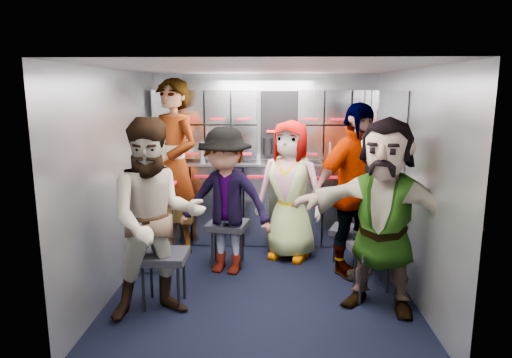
{
  "coord_description": "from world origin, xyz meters",
  "views": [
    {
      "loc": [
        0.09,
        -4.25,
        1.92
      ],
      "look_at": [
        -0.07,
        0.35,
        1.0
      ],
      "focal_mm": 32.0,
      "sensor_mm": 36.0,
      "label": 1
    }
  ],
  "objects_px": {
    "jump_seat_mid_right": "(349,232)",
    "attendant_arc_e": "(383,216)",
    "attendant_arc_a": "(156,220)",
    "attendant_arc_d": "(354,191)",
    "jump_seat_center": "(289,223)",
    "jump_seat_near_right": "(376,253)",
    "attendant_arc_b": "(225,201)",
    "attendant_standing": "(174,167)",
    "attendant_arc_c": "(290,190)",
    "jump_seat_near_left": "(163,259)",
    "jump_seat_mid_left": "(228,227)"
  },
  "relations": [
    {
      "from": "jump_seat_mid_right",
      "to": "attendant_arc_e",
      "type": "xyz_separation_m",
      "value": [
        0.12,
        -0.96,
        0.46
      ]
    },
    {
      "from": "attendant_arc_a",
      "to": "attendant_arc_d",
      "type": "distance_m",
      "value": 2.04
    },
    {
      "from": "jump_seat_center",
      "to": "jump_seat_near_right",
      "type": "bearing_deg",
      "value": -58.53
    },
    {
      "from": "jump_seat_center",
      "to": "attendant_arc_b",
      "type": "bearing_deg",
      "value": -137.26
    },
    {
      "from": "attendant_standing",
      "to": "attendant_arc_c",
      "type": "xyz_separation_m",
      "value": [
        1.35,
        -0.17,
        -0.23
      ]
    },
    {
      "from": "jump_seat_near_left",
      "to": "jump_seat_mid_left",
      "type": "height_order",
      "value": "jump_seat_near_left"
    },
    {
      "from": "jump_seat_mid_left",
      "to": "attendant_arc_a",
      "type": "xyz_separation_m",
      "value": [
        -0.48,
        -1.14,
        0.41
      ]
    },
    {
      "from": "jump_seat_near_left",
      "to": "attendant_standing",
      "type": "relative_size",
      "value": 0.24
    },
    {
      "from": "jump_seat_mid_right",
      "to": "attendant_arc_d",
      "type": "xyz_separation_m",
      "value": [
        0.0,
        -0.18,
        0.5
      ]
    },
    {
      "from": "jump_seat_near_right",
      "to": "attendant_arc_c",
      "type": "xyz_separation_m",
      "value": [
        -0.75,
        1.05,
        0.34
      ]
    },
    {
      "from": "jump_seat_mid_left",
      "to": "jump_seat_center",
      "type": "distance_m",
      "value": 0.83
    },
    {
      "from": "jump_seat_center",
      "to": "attendant_arc_d",
      "type": "xyz_separation_m",
      "value": [
        0.63,
        -0.63,
        0.54
      ]
    },
    {
      "from": "attendant_arc_c",
      "to": "jump_seat_mid_right",
      "type": "bearing_deg",
      "value": -1.67
    },
    {
      "from": "jump_seat_center",
      "to": "attendant_arc_a",
      "type": "relative_size",
      "value": 0.26
    },
    {
      "from": "jump_seat_near_left",
      "to": "attendant_standing",
      "type": "bearing_deg",
      "value": 97.56
    },
    {
      "from": "jump_seat_near_right",
      "to": "attendant_arc_e",
      "type": "bearing_deg",
      "value": -90.0
    },
    {
      "from": "attendant_standing",
      "to": "attendant_arc_e",
      "type": "xyz_separation_m",
      "value": [
        2.1,
        -1.4,
        -0.17
      ]
    },
    {
      "from": "attendant_standing",
      "to": "jump_seat_near_left",
      "type": "bearing_deg",
      "value": -43.32
    },
    {
      "from": "jump_seat_mid_right",
      "to": "attendant_standing",
      "type": "bearing_deg",
      "value": 167.41
    },
    {
      "from": "attendant_standing",
      "to": "attendant_arc_b",
      "type": "distance_m",
      "value": 0.95
    },
    {
      "from": "jump_seat_near_left",
      "to": "attendant_standing",
      "type": "height_order",
      "value": "attendant_standing"
    },
    {
      "from": "jump_seat_mid_right",
      "to": "attendant_arc_b",
      "type": "height_order",
      "value": "attendant_arc_b"
    },
    {
      "from": "jump_seat_near_right",
      "to": "attendant_arc_c",
      "type": "bearing_deg",
      "value": 125.66
    },
    {
      "from": "attendant_arc_c",
      "to": "attendant_arc_d",
      "type": "bearing_deg",
      "value": -13.98
    },
    {
      "from": "jump_seat_near_right",
      "to": "attendant_arc_e",
      "type": "distance_m",
      "value": 0.44
    },
    {
      "from": "jump_seat_center",
      "to": "jump_seat_mid_left",
      "type": "bearing_deg",
      "value": -146.53
    },
    {
      "from": "attendant_arc_b",
      "to": "attendant_arc_d",
      "type": "relative_size",
      "value": 0.86
    },
    {
      "from": "attendant_arc_c",
      "to": "attendant_arc_e",
      "type": "xyz_separation_m",
      "value": [
        0.75,
        -1.23,
        0.06
      ]
    },
    {
      "from": "attendant_arc_c",
      "to": "attendant_standing",
      "type": "bearing_deg",
      "value": -165.95
    },
    {
      "from": "jump_seat_near_left",
      "to": "attendant_arc_b",
      "type": "height_order",
      "value": "attendant_arc_b"
    },
    {
      "from": "jump_seat_near_right",
      "to": "attendant_arc_d",
      "type": "distance_m",
      "value": 0.76
    },
    {
      "from": "jump_seat_near_right",
      "to": "attendant_arc_e",
      "type": "relative_size",
      "value": 0.3
    },
    {
      "from": "jump_seat_mid_right",
      "to": "attendant_arc_e",
      "type": "bearing_deg",
      "value": -83.05
    },
    {
      "from": "attendant_arc_e",
      "to": "jump_seat_near_right",
      "type": "bearing_deg",
      "value": 115.3
    },
    {
      "from": "jump_seat_center",
      "to": "attendant_standing",
      "type": "xyz_separation_m",
      "value": [
        -1.35,
        -0.01,
        0.66
      ]
    },
    {
      "from": "attendant_arc_a",
      "to": "attendant_arc_c",
      "type": "xyz_separation_m",
      "value": [
        1.16,
        1.42,
        -0.06
      ]
    },
    {
      "from": "attendant_standing",
      "to": "attendant_arc_d",
      "type": "bearing_deg",
      "value": 21.68
    },
    {
      "from": "jump_seat_near_left",
      "to": "jump_seat_center",
      "type": "xyz_separation_m",
      "value": [
        1.16,
        1.42,
        -0.08
      ]
    },
    {
      "from": "jump_seat_near_right",
      "to": "jump_seat_center",
      "type": "bearing_deg",
      "value": 121.47
    },
    {
      "from": "attendant_arc_a",
      "to": "jump_seat_near_right",
      "type": "bearing_deg",
      "value": -10.07
    },
    {
      "from": "attendant_arc_c",
      "to": "attendant_arc_d",
      "type": "height_order",
      "value": "attendant_arc_d"
    },
    {
      "from": "attendant_arc_c",
      "to": "jump_seat_near_left",
      "type": "bearing_deg",
      "value": -111.89
    },
    {
      "from": "jump_seat_near_left",
      "to": "jump_seat_mid_right",
      "type": "distance_m",
      "value": 2.04
    },
    {
      "from": "jump_seat_center",
      "to": "jump_seat_mid_right",
      "type": "relative_size",
      "value": 0.95
    },
    {
      "from": "jump_seat_mid_right",
      "to": "attendant_arc_d",
      "type": "relative_size",
      "value": 0.26
    },
    {
      "from": "jump_seat_mid_left",
      "to": "jump_seat_near_right",
      "type": "distance_m",
      "value": 1.63
    },
    {
      "from": "jump_seat_mid_left",
      "to": "attendant_arc_e",
      "type": "height_order",
      "value": "attendant_arc_e"
    },
    {
      "from": "attendant_standing",
      "to": "attendant_arc_d",
      "type": "xyz_separation_m",
      "value": [
        1.98,
        -0.62,
        -0.12
      ]
    },
    {
      "from": "attendant_standing",
      "to": "attendant_arc_c",
      "type": "relative_size",
      "value": 1.29
    },
    {
      "from": "attendant_arc_c",
      "to": "attendant_arc_e",
      "type": "distance_m",
      "value": 1.44
    }
  ]
}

